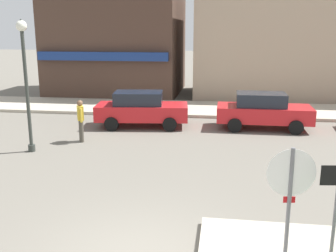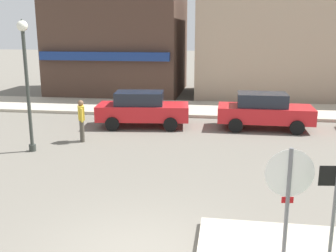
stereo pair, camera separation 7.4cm
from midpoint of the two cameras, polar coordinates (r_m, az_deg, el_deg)
name	(u,v)px [view 1 (the left image)]	position (r m, az deg, el deg)	size (l,w,h in m)	color
kerb_far	(196,109)	(21.20, 3.96, 2.52)	(80.00, 4.00, 0.15)	#B7AD99
stop_sign	(290,193)	(6.93, 16.96, -9.25)	(0.82, 0.12, 2.30)	slate
one_way_sign	(336,207)	(7.12, 22.90, -10.79)	(0.60, 0.09, 2.10)	slate
lamp_post	(25,67)	(14.21, -20.20, 8.01)	(0.36, 0.36, 4.54)	#333833
parked_car_nearest	(141,109)	(17.40, -4.02, 2.54)	(4.17, 2.22, 1.56)	red
parked_car_second	(263,110)	(17.45, 13.50, 2.23)	(4.01, 1.90, 1.56)	red
pedestrian_crossing_near	(81,120)	(15.31, -12.69, 0.92)	(0.35, 0.53, 1.61)	#4C473D
building_corner_shop	(119,42)	(27.43, -7.22, 12.02)	(8.54, 7.90, 6.85)	#473328
building_storefront_left_near	(266,45)	(26.52, 13.98, 11.34)	(9.09, 6.20, 6.54)	tan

